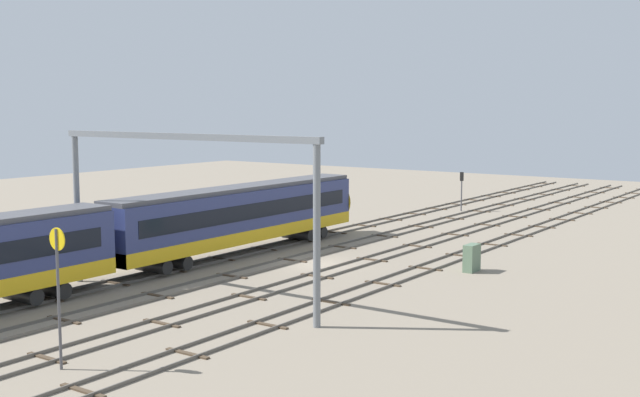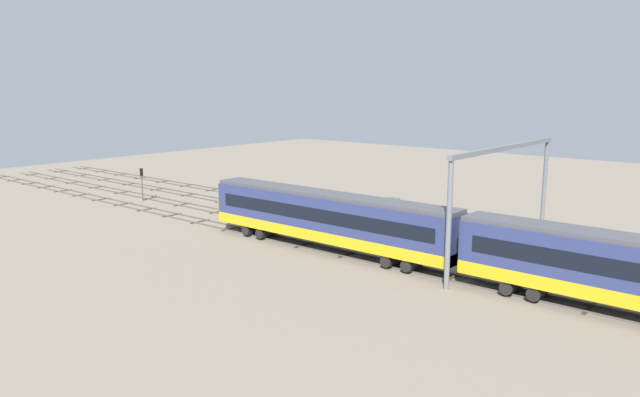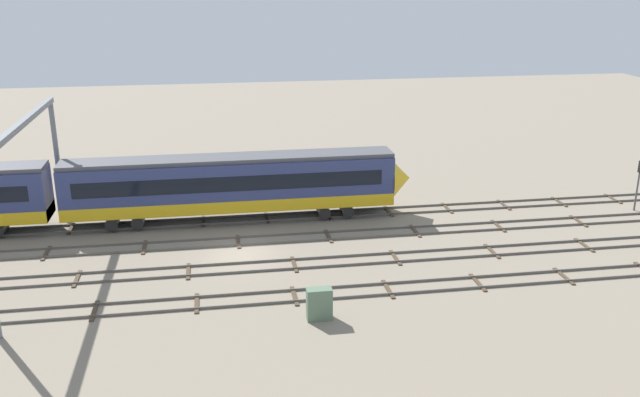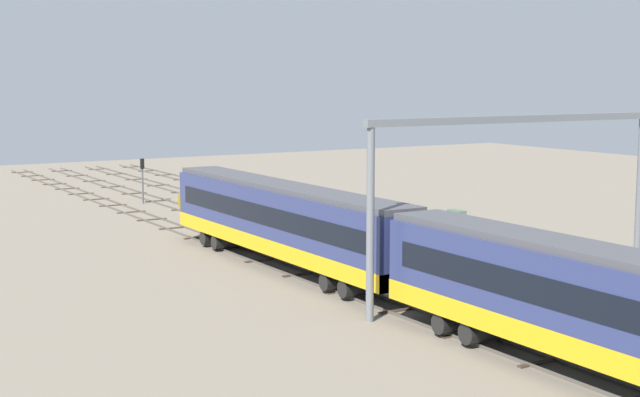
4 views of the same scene
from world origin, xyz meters
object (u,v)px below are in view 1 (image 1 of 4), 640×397
(signal_light_trackside_approach, at_px, (462,185))
(relay_cabinet, at_px, (472,258))
(speed_sign_mid_trackside, at_px, (58,279))
(overhead_gantry, at_px, (182,177))

(signal_light_trackside_approach, distance_m, relay_cabinet, 30.22)
(speed_sign_mid_trackside, height_order, relay_cabinet, speed_sign_mid_trackside)
(signal_light_trackside_approach, bearing_deg, overhead_gantry, -175.02)
(speed_sign_mid_trackside, relative_size, signal_light_trackside_approach, 1.46)
(speed_sign_mid_trackside, bearing_deg, overhead_gantry, 19.63)
(overhead_gantry, distance_m, relay_cabinet, 19.87)
(overhead_gantry, height_order, signal_light_trackside_approach, overhead_gantry)
(signal_light_trackside_approach, bearing_deg, relay_cabinet, -153.81)
(speed_sign_mid_trackside, xyz_separation_m, relay_cabinet, (27.40, -5.60, -2.85))
(overhead_gantry, relative_size, relay_cabinet, 10.32)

